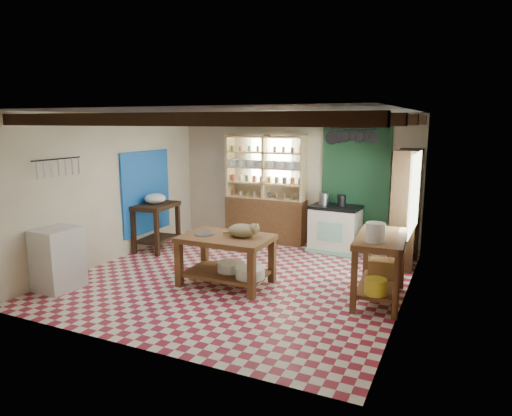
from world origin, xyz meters
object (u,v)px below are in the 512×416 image
at_px(work_table, 226,260).
at_px(white_cabinet, 58,259).
at_px(right_counter, 380,268).
at_px(cat, 242,230).
at_px(prep_table, 156,227).
at_px(stove, 335,229).

relative_size(work_table, white_cabinet, 1.46).
bearing_deg(right_counter, cat, -175.31).
bearing_deg(work_table, prep_table, 151.50).
relative_size(white_cabinet, right_counter, 0.72).
bearing_deg(prep_table, right_counter, -15.03).
bearing_deg(white_cabinet, right_counter, 21.69).
height_order(stove, cat, cat).
relative_size(stove, cat, 2.08).
bearing_deg(prep_table, work_table, -32.72).
xyz_separation_m(work_table, prep_table, (-2.15, 1.13, 0.07)).
bearing_deg(work_table, right_counter, 8.32).
relative_size(prep_table, cat, 2.06).
relative_size(prep_table, white_cabinet, 0.98).
distance_m(stove, white_cabinet, 4.87).
distance_m(white_cabinet, right_counter, 4.67).
distance_m(work_table, white_cabinet, 2.49).
bearing_deg(prep_table, white_cabinet, -95.41).
distance_m(work_table, right_counter, 2.26).
xyz_separation_m(stove, white_cabinet, (-3.20, -3.67, 0.01)).
bearing_deg(right_counter, prep_table, 165.94).
relative_size(stove, white_cabinet, 0.99).
xyz_separation_m(prep_table, white_cabinet, (-0.02, -2.34, 0.01)).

